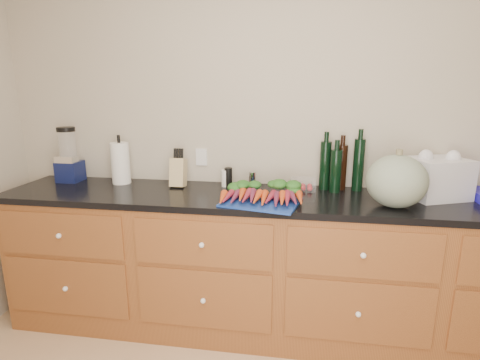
% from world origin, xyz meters
% --- Properties ---
extents(wall_back, '(4.10, 0.05, 2.60)m').
position_xyz_m(wall_back, '(0.00, 1.62, 1.30)').
color(wall_back, '#BBAF9B').
rests_on(wall_back, ground).
extents(cabinets, '(3.60, 0.64, 0.90)m').
position_xyz_m(cabinets, '(0.00, 1.30, 0.45)').
color(cabinets, brown).
rests_on(cabinets, ground).
extents(countertop, '(3.64, 0.62, 0.04)m').
position_xyz_m(countertop, '(0.00, 1.30, 0.92)').
color(countertop, black).
rests_on(countertop, cabinets).
extents(cutting_board, '(0.49, 0.41, 0.01)m').
position_xyz_m(cutting_board, '(-0.12, 1.14, 0.95)').
color(cutting_board, navy).
rests_on(cutting_board, countertop).
extents(carrots, '(0.50, 0.34, 0.07)m').
position_xyz_m(carrots, '(-0.12, 1.18, 0.98)').
color(carrots, '#D54819').
rests_on(carrots, cutting_board).
extents(squash, '(0.33, 0.33, 0.30)m').
position_xyz_m(squash, '(0.63, 1.19, 1.09)').
color(squash, slate).
rests_on(squash, countertop).
extents(blender_appliance, '(0.15, 0.15, 0.39)m').
position_xyz_m(blender_appliance, '(-1.55, 1.46, 1.11)').
color(blender_appliance, '#0E1542').
rests_on(blender_appliance, countertop).
extents(paper_towel, '(0.13, 0.13, 0.29)m').
position_xyz_m(paper_towel, '(-1.15, 1.46, 1.08)').
color(paper_towel, white).
rests_on(paper_towel, countertop).
extents(knife_block, '(0.10, 0.10, 0.19)m').
position_xyz_m(knife_block, '(-0.73, 1.44, 1.04)').
color(knife_block, tan).
rests_on(knife_block, countertop).
extents(grinder_salt, '(0.05, 0.05, 0.12)m').
position_xyz_m(grinder_salt, '(-0.41, 1.48, 1.00)').
color(grinder_salt, white).
rests_on(grinder_salt, countertop).
extents(grinder_pepper, '(0.05, 0.05, 0.13)m').
position_xyz_m(grinder_pepper, '(-0.38, 1.48, 1.01)').
color(grinder_pepper, black).
rests_on(grinder_pepper, countertop).
extents(canister_chrome, '(0.05, 0.05, 0.11)m').
position_xyz_m(canister_chrome, '(-0.22, 1.48, 0.99)').
color(canister_chrome, silver).
rests_on(canister_chrome, countertop).
extents(tomato_box, '(0.17, 0.13, 0.08)m').
position_xyz_m(tomato_box, '(0.12, 1.47, 0.98)').
color(tomato_box, white).
rests_on(tomato_box, countertop).
extents(bottles, '(0.28, 0.14, 0.34)m').
position_xyz_m(bottles, '(0.36, 1.51, 1.10)').
color(bottles, black).
rests_on(bottles, countertop).
extents(grocery_bag, '(0.41, 0.37, 0.24)m').
position_xyz_m(grocery_bag, '(0.93, 1.42, 1.06)').
color(grocery_bag, white).
rests_on(grocery_bag, countertop).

